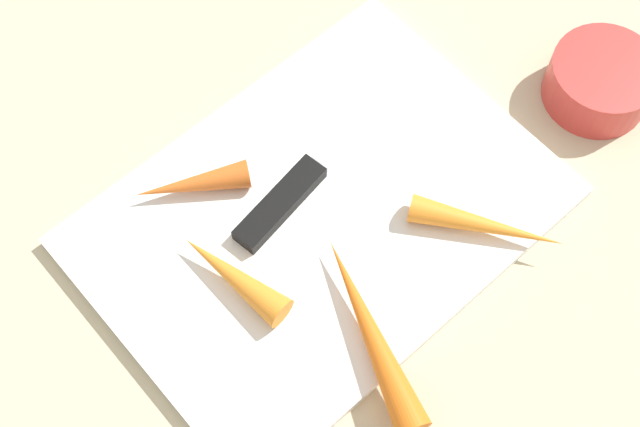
{
  "coord_description": "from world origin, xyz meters",
  "views": [
    {
      "loc": [
        -0.19,
        -0.22,
        0.62
      ],
      "look_at": [
        0.0,
        0.0,
        0.01
      ],
      "focal_mm": 47.66,
      "sensor_mm": 36.0,
      "label": 1
    }
  ],
  "objects_px": {
    "carrot_longest": "(370,331)",
    "carrot_short": "(234,277)",
    "carrot_long": "(486,226)",
    "carrot_shortest": "(192,184)",
    "cutting_board": "(320,217)",
    "small_bowl": "(600,81)",
    "knife": "(291,192)"
  },
  "relations": [
    {
      "from": "carrot_longest",
      "to": "carrot_short",
      "type": "bearing_deg",
      "value": 45.2
    },
    {
      "from": "carrot_short",
      "to": "carrot_long",
      "type": "distance_m",
      "value": 0.2
    },
    {
      "from": "carrot_short",
      "to": "carrot_shortest",
      "type": "height_order",
      "value": "carrot_short"
    },
    {
      "from": "cutting_board",
      "to": "small_bowl",
      "type": "bearing_deg",
      "value": -14.87
    },
    {
      "from": "knife",
      "to": "carrot_long",
      "type": "height_order",
      "value": "carrot_long"
    },
    {
      "from": "carrot_short",
      "to": "carrot_longest",
      "type": "xyz_separation_m",
      "value": [
        0.05,
        -0.1,
        0.0
      ]
    },
    {
      "from": "knife",
      "to": "carrot_shortest",
      "type": "height_order",
      "value": "carrot_shortest"
    },
    {
      "from": "knife",
      "to": "small_bowl",
      "type": "xyz_separation_m",
      "value": [
        0.26,
        -0.1,
        0.0
      ]
    },
    {
      "from": "knife",
      "to": "carrot_short",
      "type": "xyz_separation_m",
      "value": [
        -0.08,
        -0.03,
        0.01
      ]
    },
    {
      "from": "carrot_short",
      "to": "cutting_board",
      "type": "bearing_deg",
      "value": -99.23
    },
    {
      "from": "cutting_board",
      "to": "small_bowl",
      "type": "distance_m",
      "value": 0.27
    },
    {
      "from": "carrot_longest",
      "to": "carrot_long",
      "type": "height_order",
      "value": "carrot_longest"
    },
    {
      "from": "cutting_board",
      "to": "small_bowl",
      "type": "xyz_separation_m",
      "value": [
        0.26,
        -0.07,
        0.01
      ]
    },
    {
      "from": "carrot_short",
      "to": "carrot_shortest",
      "type": "xyz_separation_m",
      "value": [
        0.03,
        0.08,
        -0.0
      ]
    },
    {
      "from": "knife",
      "to": "carrot_long",
      "type": "distance_m",
      "value": 0.16
    },
    {
      "from": "carrot_shortest",
      "to": "cutting_board",
      "type": "bearing_deg",
      "value": 156.41
    },
    {
      "from": "carrot_long",
      "to": "carrot_longest",
      "type": "bearing_deg",
      "value": -122.08
    },
    {
      "from": "carrot_shortest",
      "to": "small_bowl",
      "type": "height_order",
      "value": "small_bowl"
    },
    {
      "from": "carrot_shortest",
      "to": "carrot_long",
      "type": "height_order",
      "value": "same"
    },
    {
      "from": "knife",
      "to": "small_bowl",
      "type": "distance_m",
      "value": 0.28
    },
    {
      "from": "carrot_long",
      "to": "cutting_board",
      "type": "bearing_deg",
      "value": -172.03
    },
    {
      "from": "cutting_board",
      "to": "carrot_short",
      "type": "height_order",
      "value": "carrot_short"
    },
    {
      "from": "cutting_board",
      "to": "small_bowl",
      "type": "height_order",
      "value": "small_bowl"
    },
    {
      "from": "cutting_board",
      "to": "knife",
      "type": "xyz_separation_m",
      "value": [
        -0.01,
        0.03,
        0.01
      ]
    },
    {
      "from": "carrot_shortest",
      "to": "small_bowl",
      "type": "bearing_deg",
      "value": -175.95
    },
    {
      "from": "carrot_shortest",
      "to": "carrot_long",
      "type": "distance_m",
      "value": 0.23
    },
    {
      "from": "knife",
      "to": "carrot_longest",
      "type": "bearing_deg",
      "value": -113.56
    },
    {
      "from": "carrot_longest",
      "to": "small_bowl",
      "type": "relative_size",
      "value": 1.71
    },
    {
      "from": "carrot_shortest",
      "to": "carrot_longest",
      "type": "height_order",
      "value": "carrot_longest"
    },
    {
      "from": "carrot_shortest",
      "to": "small_bowl",
      "type": "xyz_separation_m",
      "value": [
        0.32,
        -0.15,
        -0.0
      ]
    },
    {
      "from": "knife",
      "to": "carrot_long",
      "type": "relative_size",
      "value": 1.67
    },
    {
      "from": "carrot_shortest",
      "to": "knife",
      "type": "bearing_deg",
      "value": 164.62
    }
  ]
}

